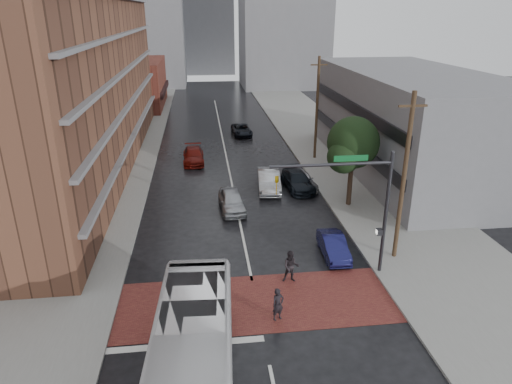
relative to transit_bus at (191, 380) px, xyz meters
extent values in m
plane|color=black|center=(3.17, 6.25, -1.74)|extent=(160.00, 160.00, 0.00)
cube|color=brown|center=(3.17, 6.75, -1.73)|extent=(14.00, 5.00, 0.02)
cube|color=gray|center=(-8.33, 31.25, -1.67)|extent=(9.00, 90.00, 0.15)
cube|color=gray|center=(14.67, 31.25, -1.67)|extent=(9.00, 90.00, 0.15)
cube|color=brown|center=(-10.83, 30.25, 12.26)|extent=(10.00, 44.00, 28.00)
cube|color=brown|center=(-8.83, 60.25, 1.76)|extent=(8.00, 16.00, 7.00)
cube|color=slate|center=(19.67, 26.25, 2.76)|extent=(11.00, 26.00, 9.00)
cube|color=slate|center=(3.17, 101.25, 10.26)|extent=(12.00, 10.00, 24.00)
cylinder|color=#332319|center=(11.67, 18.25, 0.26)|extent=(0.36, 0.36, 4.00)
sphere|color=black|center=(11.67, 18.25, 3.26)|extent=(3.80, 3.80, 3.80)
sphere|color=black|center=(10.77, 17.45, 2.46)|extent=(2.40, 2.40, 2.40)
sphere|color=black|center=(12.47, 19.05, 2.66)|extent=(2.60, 2.60, 2.60)
cylinder|color=#2D2D33|center=(10.47, 8.75, 1.86)|extent=(0.20, 0.20, 7.20)
cylinder|color=#2D2D33|center=(7.27, 8.75, 4.86)|extent=(6.40, 0.16, 0.16)
imported|color=gold|center=(4.47, 8.75, 3.86)|extent=(0.20, 0.16, 1.00)
cube|color=#0C5926|center=(8.27, 8.75, 5.16)|extent=(1.80, 0.05, 0.30)
cube|color=#2D2D33|center=(10.22, 8.75, 0.86)|extent=(0.30, 0.30, 0.35)
cylinder|color=#473321|center=(11.97, 10.25, 3.26)|extent=(0.26, 0.26, 10.00)
cube|color=#473321|center=(11.97, 10.25, 7.46)|extent=(1.60, 0.12, 0.12)
cylinder|color=#473321|center=(11.97, 30.25, 3.26)|extent=(0.26, 0.26, 10.00)
cube|color=#473321|center=(11.97, 30.25, 7.46)|extent=(1.60, 0.12, 0.12)
imported|color=silver|center=(0.00, 0.00, 0.00)|extent=(3.67, 12.68, 3.49)
imported|color=black|center=(4.02, 5.27, -0.90)|extent=(0.73, 0.62, 1.70)
imported|color=black|center=(5.28, 8.47, -0.82)|extent=(0.98, 0.81, 1.84)
imported|color=#A3A6AB|center=(2.77, 18.50, -0.99)|extent=(2.04, 4.52, 1.51)
imported|color=#ADB1B5|center=(6.12, 22.33, -0.91)|extent=(2.19, 5.19, 1.67)
imported|color=maroon|center=(-0.12, 30.49, -1.04)|extent=(2.06, 4.90, 1.41)
imported|color=black|center=(5.55, 40.62, -1.10)|extent=(2.44, 4.75, 1.28)
imported|color=#141446|center=(8.39, 10.98, -1.11)|extent=(1.46, 3.89, 1.27)
imported|color=black|center=(8.53, 22.25, -1.03)|extent=(2.44, 5.11, 1.44)
imported|color=#A7A8AE|center=(8.90, 22.47, -1.01)|extent=(2.45, 4.52, 1.46)
camera|label=1|loc=(0.77, -12.69, 12.13)|focal=32.00mm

